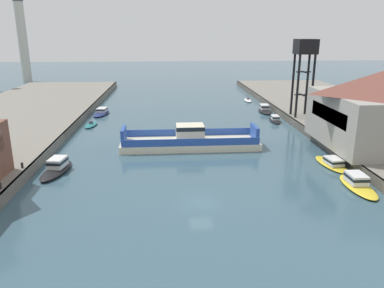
# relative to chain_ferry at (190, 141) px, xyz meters

# --- Properties ---
(ground_plane) EXTENTS (400.00, 400.00, 0.00)m
(ground_plane) POSITION_rel_chain_ferry_xyz_m (-0.01, -19.46, -1.09)
(ground_plane) COLOR #385666
(chain_ferry) EXTENTS (21.16, 6.14, 3.58)m
(chain_ferry) POSITION_rel_chain_ferry_xyz_m (0.00, 0.00, 0.00)
(chain_ferry) COLOR beige
(chain_ferry) RESTS_ON ground
(moored_boat_near_left) EXTENTS (3.59, 7.85, 1.78)m
(moored_boat_near_left) POSITION_rel_chain_ferry_xyz_m (-17.50, -9.52, -0.43)
(moored_boat_near_left) COLOR black
(moored_boat_near_left) RESTS_ON ground
(moored_boat_near_right) EXTENTS (2.46, 6.46, 1.25)m
(moored_boat_near_right) POSITION_rel_chain_ferry_xyz_m (17.98, 16.59, -0.63)
(moored_boat_near_right) COLOR black
(moored_boat_near_right) RESTS_ON ground
(moored_boat_mid_left) EXTENTS (2.38, 5.53, 0.94)m
(moored_boat_mid_left) POSITION_rel_chain_ferry_xyz_m (-17.94, 15.04, -0.85)
(moored_boat_mid_left) COLOR #237075
(moored_boat_mid_left) RESTS_ON ground
(moored_boat_mid_right) EXTENTS (2.03, 5.59, 0.93)m
(moored_boat_mid_right) POSITION_rel_chain_ferry_xyz_m (17.42, 39.60, -0.86)
(moored_boat_mid_right) COLOR white
(moored_boat_mid_right) RESTS_ON ground
(moored_boat_far_left) EXTENTS (2.68, 7.47, 1.57)m
(moored_boat_far_left) POSITION_rel_chain_ferry_xyz_m (18.12, -16.81, -0.50)
(moored_boat_far_left) COLOR yellow
(moored_boat_far_left) RESTS_ON ground
(moored_boat_far_right) EXTENTS (3.61, 7.79, 1.39)m
(moored_boat_far_right) POSITION_rel_chain_ferry_xyz_m (-17.67, 25.43, -0.58)
(moored_boat_far_right) COLOR navy
(moored_boat_far_right) RESTS_ON ground
(moored_boat_upstream_a) EXTENTS (2.78, 7.49, 1.62)m
(moored_boat_upstream_a) POSITION_rel_chain_ferry_xyz_m (18.26, 25.81, -0.49)
(moored_boat_upstream_a) COLOR black
(moored_boat_upstream_a) RESTS_ON ground
(moored_boat_upstream_b) EXTENTS (3.27, 7.33, 1.24)m
(moored_boat_upstream_b) POSITION_rel_chain_ferry_xyz_m (18.34, -9.64, -0.63)
(moored_boat_upstream_b) COLOR yellow
(moored_boat_upstream_b) RESTS_ON ground
(warehouse_shed) EXTENTS (15.62, 16.51, 10.76)m
(warehouse_shed) POSITION_rel_chain_ferry_xyz_m (26.91, -5.04, 5.73)
(warehouse_shed) COLOR gray
(warehouse_shed) RESTS_ON quay_right
(crane_tower) EXTENTS (3.71, 3.71, 14.46)m
(crane_tower) POSITION_rel_chain_ferry_xyz_m (22.47, 14.96, 11.98)
(crane_tower) COLOR black
(crane_tower) RESTS_ON quay_right
(bollard_left_mid) EXTENTS (0.32, 0.32, 0.71)m
(bollard_left_mid) POSITION_rel_chain_ferry_xyz_m (-20.87, -17.86, 0.74)
(bollard_left_mid) COLOR black
(bollard_left_mid) RESTS_ON quay_left
(bollard_left_aft) EXTENTS (0.32, 0.32, 0.71)m
(bollard_left_aft) POSITION_rel_chain_ferry_xyz_m (-20.87, -11.66, 0.74)
(bollard_left_aft) COLOR black
(bollard_left_aft) RESTS_ON quay_left
(bollard_right_aft) EXTENTS (0.32, 0.32, 0.71)m
(bollard_right_aft) POSITION_rel_chain_ferry_xyz_m (20.86, -11.65, 0.74)
(bollard_right_aft) COLOR black
(bollard_right_aft) RESTS_ON quay_right
(smokestack_distant_b) EXTENTS (3.44, 3.44, 29.35)m
(smokestack_distant_b) POSITION_rel_chain_ferry_xyz_m (-54.06, 85.17, 14.59)
(smokestack_distant_b) COLOR beige
(smokestack_distant_b) RESTS_ON ground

